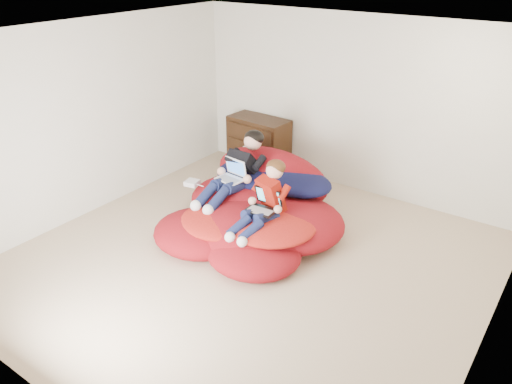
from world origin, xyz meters
name	(u,v)px	position (x,y,z in m)	size (l,w,h in m)	color
room_shell	(249,245)	(0.00, 0.00, 0.22)	(5.10, 5.10, 2.77)	tan
dresser	(259,144)	(-1.45, 2.24, 0.43)	(0.99, 0.57, 0.86)	#311D0D
beanbag_pile	(256,210)	(-0.39, 0.68, 0.26)	(2.27, 2.33, 0.86)	maroon
cream_pillow	(253,154)	(-1.01, 1.46, 0.62)	(0.42, 0.27, 0.27)	silver
older_boy	(238,167)	(-0.79, 0.84, 0.69)	(0.36, 1.29, 0.75)	black
younger_boy	(265,198)	(-0.06, 0.40, 0.64)	(0.38, 0.95, 0.74)	#9E190D
laptop_white	(232,174)	(-0.79, 0.72, 0.64)	(0.36, 0.32, 0.25)	white
laptop_black	(264,204)	(-0.06, 0.38, 0.57)	(0.36, 0.34, 0.24)	black
power_adapter	(192,183)	(-1.36, 0.56, 0.42)	(0.17, 0.17, 0.06)	white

